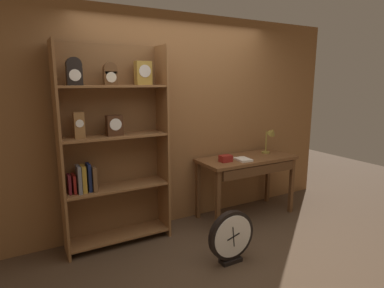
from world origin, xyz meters
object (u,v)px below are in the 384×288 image
toolbox_small (226,158)px  open_repair_manual (243,159)px  workbench (248,165)px  desk_lamp (271,136)px  round_clock_large (231,237)px  bookshelf (112,146)px

toolbox_small → open_repair_manual: 0.24m
workbench → open_repair_manual: (-0.14, -0.08, 0.12)m
toolbox_small → open_repair_manual: toolbox_small is taller
workbench → open_repair_manual: bearing=-151.3°
desk_lamp → open_repair_manual: desk_lamp is taller
workbench → toolbox_small: (-0.37, -0.02, 0.14)m
toolbox_small → open_repair_manual: (0.23, -0.05, -0.03)m
desk_lamp → round_clock_large: 1.76m
round_clock_large → toolbox_small: bearing=59.0°
bookshelf → round_clock_large: 1.57m
workbench → open_repair_manual: size_ratio=5.97×
desk_lamp → round_clock_large: desk_lamp is taller
toolbox_small → round_clock_large: (-0.48, -0.81, -0.57)m
workbench → toolbox_small: size_ratio=8.85×
bookshelf → toolbox_small: 1.41m
open_repair_manual → round_clock_large: open_repair_manual is taller
open_repair_manual → toolbox_small: bearing=173.0°
open_repair_manual → desk_lamp: bearing=19.7°
bookshelf → desk_lamp: size_ratio=5.76×
open_repair_manual → round_clock_large: 1.17m
desk_lamp → open_repair_manual: size_ratio=1.72×
desk_lamp → round_clock_large: bearing=-145.4°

